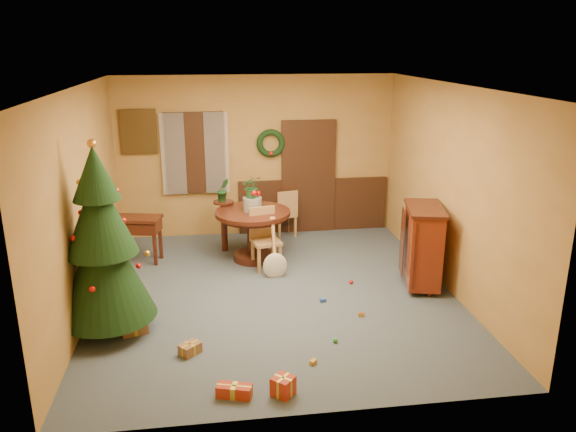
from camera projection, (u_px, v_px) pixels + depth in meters
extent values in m
plane|color=#35434D|center=(275.00, 294.00, 8.01)|extent=(5.50, 5.50, 0.00)
plane|color=silver|center=(274.00, 86.00, 7.15)|extent=(5.50, 5.50, 0.00)
plane|color=olive|center=(257.00, 156.00, 10.18)|extent=(5.00, 0.00, 5.00)
plane|color=olive|center=(310.00, 275.00, 4.98)|extent=(5.00, 0.00, 5.00)
plane|color=olive|center=(82.00, 203.00, 7.25)|extent=(0.00, 5.50, 5.50)
plane|color=olive|center=(450.00, 189.00, 7.91)|extent=(0.00, 5.50, 5.50)
cube|color=black|center=(313.00, 205.00, 10.57)|extent=(2.80, 0.06, 1.00)
cube|color=black|center=(308.00, 177.00, 10.38)|extent=(1.00, 0.08, 2.10)
cube|color=white|center=(308.00, 179.00, 10.42)|extent=(0.80, 0.03, 1.90)
cube|color=black|center=(195.00, 153.00, 9.96)|extent=(1.05, 0.08, 1.45)
cube|color=white|center=(195.00, 153.00, 9.99)|extent=(0.88, 0.03, 1.25)
cube|color=white|center=(173.00, 154.00, 9.86)|extent=(0.42, 0.02, 1.45)
cube|color=white|center=(217.00, 153.00, 9.96)|extent=(0.42, 0.02, 1.45)
torus|color=black|center=(271.00, 143.00, 10.07)|extent=(0.51, 0.11, 0.51)
cube|color=#4C3819|center=(139.00, 132.00, 9.72)|extent=(0.62, 0.05, 0.78)
cube|color=gray|center=(139.00, 131.00, 9.75)|extent=(0.48, 0.02, 0.62)
cylinder|color=black|center=(253.00, 213.00, 9.03)|extent=(1.22, 1.22, 0.07)
cylinder|color=black|center=(253.00, 217.00, 9.05)|extent=(1.09, 1.09, 0.04)
cylinder|color=black|center=(253.00, 236.00, 9.15)|extent=(0.20, 0.20, 0.67)
cylinder|color=black|center=(253.00, 256.00, 9.25)|extent=(0.65, 0.65, 0.11)
cylinder|color=slate|center=(252.00, 204.00, 8.99)|extent=(0.30, 0.30, 0.22)
imported|color=#1E4C23|center=(252.00, 187.00, 8.90)|extent=(0.33, 0.28, 0.36)
cube|color=#97673C|center=(266.00, 242.00, 8.77)|extent=(0.50, 0.50, 0.05)
cube|color=#97673C|center=(262.00, 222.00, 8.86)|extent=(0.42, 0.13, 0.50)
cube|color=#97673C|center=(273.00, 251.00, 9.05)|extent=(0.05, 0.05, 0.43)
cube|color=#97673C|center=(253.00, 253.00, 8.94)|extent=(0.05, 0.05, 0.43)
cube|color=#97673C|center=(280.00, 258.00, 8.74)|extent=(0.05, 0.05, 0.43)
cube|color=#97673C|center=(259.00, 261.00, 8.63)|extent=(0.05, 0.05, 0.43)
cube|color=#97673C|center=(284.00, 214.00, 10.31)|extent=(0.46, 0.46, 0.05)
cube|color=#97673C|center=(288.00, 204.00, 10.09)|extent=(0.38, 0.12, 0.46)
cube|color=#97673C|center=(279.00, 229.00, 10.19)|extent=(0.05, 0.05, 0.39)
cube|color=#97673C|center=(295.00, 227.00, 10.29)|extent=(0.05, 0.05, 0.39)
cube|color=#97673C|center=(274.00, 224.00, 10.46)|extent=(0.05, 0.05, 0.39)
cube|color=#97673C|center=(289.00, 222.00, 10.57)|extent=(0.05, 0.05, 0.39)
cylinder|color=black|center=(224.00, 227.00, 9.54)|extent=(0.11, 0.11, 0.86)
cylinder|color=black|center=(223.00, 202.00, 9.41)|extent=(0.34, 0.34, 0.03)
imported|color=#19471E|center=(223.00, 190.00, 9.35)|extent=(0.27, 0.24, 0.39)
cylinder|color=#382111|center=(110.00, 322.00, 6.94)|extent=(0.15, 0.15, 0.25)
cone|color=black|center=(104.00, 264.00, 6.71)|extent=(1.16, 1.16, 1.38)
cone|color=black|center=(99.00, 213.00, 6.52)|extent=(0.85, 0.85, 1.01)
cone|color=black|center=(95.00, 173.00, 6.38)|extent=(0.55, 0.55, 0.63)
sphere|color=gold|center=(92.00, 143.00, 6.28)|extent=(0.11, 0.11, 0.11)
cube|color=black|center=(134.00, 219.00, 8.99)|extent=(0.92, 0.59, 0.05)
cube|color=black|center=(135.00, 226.00, 9.03)|extent=(0.86, 0.54, 0.18)
cube|color=black|center=(113.00, 242.00, 9.05)|extent=(0.11, 0.30, 0.70)
cube|color=black|center=(158.00, 240.00, 9.15)|extent=(0.11, 0.30, 0.70)
cube|color=#5F1D0A|center=(423.00, 246.00, 8.10)|extent=(0.63, 0.96, 1.10)
cube|color=black|center=(425.00, 208.00, 7.93)|extent=(0.69, 1.03, 0.04)
cylinder|color=black|center=(429.00, 294.00, 7.92)|extent=(0.06, 0.06, 0.08)
cylinder|color=black|center=(411.00, 273.00, 8.62)|extent=(0.06, 0.06, 0.08)
cube|color=brown|center=(134.00, 326.00, 6.91)|extent=(0.36, 0.31, 0.16)
cube|color=gold|center=(134.00, 326.00, 6.91)|extent=(0.31, 0.12, 0.17)
cube|color=gold|center=(134.00, 326.00, 6.91)|extent=(0.11, 0.23, 0.17)
cube|color=#A22B15|center=(283.00, 386.00, 5.68)|extent=(0.28, 0.28, 0.20)
cube|color=gold|center=(283.00, 386.00, 5.68)|extent=(0.17, 0.15, 0.20)
cube|color=gold|center=(283.00, 386.00, 5.68)|extent=(0.15, 0.17, 0.20)
cube|color=brown|center=(190.00, 349.00, 6.45)|extent=(0.28, 0.28, 0.13)
cube|color=gold|center=(190.00, 349.00, 6.45)|extent=(0.19, 0.18, 0.13)
cube|color=gold|center=(190.00, 349.00, 6.45)|extent=(0.13, 0.14, 0.13)
cube|color=#A22B15|center=(234.00, 391.00, 5.67)|extent=(0.38, 0.24, 0.13)
cube|color=gold|center=(234.00, 391.00, 5.67)|extent=(0.35, 0.12, 0.13)
cube|color=gold|center=(234.00, 391.00, 5.67)|extent=(0.09, 0.16, 0.13)
cube|color=#264CA7|center=(323.00, 300.00, 7.74)|extent=(0.09, 0.06, 0.05)
sphere|color=green|center=(335.00, 340.00, 6.69)|extent=(0.06, 0.06, 0.06)
cube|color=#B58822|center=(313.00, 362.00, 6.25)|extent=(0.09, 0.09, 0.05)
sphere|color=red|center=(351.00, 282.00, 8.32)|extent=(0.06, 0.06, 0.06)
cube|color=gold|center=(361.00, 315.00, 7.34)|extent=(0.09, 0.06, 0.05)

